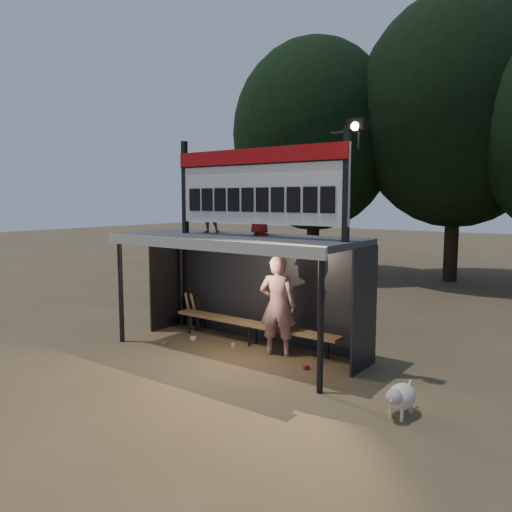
{
  "coord_description": "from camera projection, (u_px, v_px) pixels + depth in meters",
  "views": [
    {
      "loc": [
        6.07,
        -7.57,
        3.04
      ],
      "look_at": [
        0.2,
        0.4,
        1.9
      ],
      "focal_mm": 35.0,
      "sensor_mm": 36.0,
      "label": 1
    }
  ],
  "objects": [
    {
      "name": "litter",
      "position": [
        215.0,
        343.0,
        10.41
      ],
      "size": [
        3.73,
        1.41,
        0.08
      ],
      "color": "#B3231E",
      "rests_on": "ground"
    },
    {
      "name": "dugout_shelter",
      "position": [
        243.0,
        259.0,
        9.96
      ],
      "size": [
        5.1,
        2.08,
        2.32
      ],
      "color": "#3B3B3D",
      "rests_on": "ground"
    },
    {
      "name": "tree_mid",
      "position": [
        457.0,
        111.0,
        17.89
      ],
      "size": [
        7.22,
        7.22,
        10.36
      ],
      "color": "black",
      "rests_on": "ground"
    },
    {
      "name": "child_b",
      "position": [
        260.0,
        207.0,
        9.81
      ],
      "size": [
        0.65,
        0.6,
        1.12
      ],
      "primitive_type": "imported",
      "rotation": [
        0.0,
        0.0,
        2.53
      ],
      "color": "#B0211B",
      "rests_on": "dugout_shelter"
    },
    {
      "name": "child_a",
      "position": [
        209.0,
        211.0,
        10.58
      ],
      "size": [
        0.57,
        0.57,
        0.94
      ],
      "primitive_type": "imported",
      "rotation": [
        0.0,
        0.0,
        3.92
      ],
      "color": "slate",
      "rests_on": "dugout_shelter"
    },
    {
      "name": "ground",
      "position": [
        236.0,
        351.0,
        9.98
      ],
      "size": [
        80.0,
        80.0,
        0.0
      ],
      "primitive_type": "plane",
      "color": "brown",
      "rests_on": "ground"
    },
    {
      "name": "bench",
      "position": [
        253.0,
        325.0,
        10.37
      ],
      "size": [
        4.0,
        0.35,
        0.48
      ],
      "color": "olive",
      "rests_on": "ground"
    },
    {
      "name": "bats",
      "position": [
        195.0,
        310.0,
        11.7
      ],
      "size": [
        0.47,
        0.33,
        0.84
      ],
      "color": "olive",
      "rests_on": "ground"
    },
    {
      "name": "player",
      "position": [
        278.0,
        306.0,
        9.65
      ],
      "size": [
        0.84,
        0.69,
        1.96
      ],
      "primitive_type": "imported",
      "rotation": [
        0.0,
        0.0,
        3.5
      ],
      "color": "silver",
      "rests_on": "ground"
    },
    {
      "name": "scoreboard_assembly",
      "position": [
        258.0,
        183.0,
        9.26
      ],
      "size": [
        4.1,
        0.27,
        1.99
      ],
      "color": "black",
      "rests_on": "dugout_shelter"
    },
    {
      "name": "dog",
      "position": [
        400.0,
        397.0,
        6.97
      ],
      "size": [
        0.36,
        0.81,
        0.49
      ],
      "color": "white",
      "rests_on": "ground"
    },
    {
      "name": "tree_left",
      "position": [
        314.0,
        136.0,
        19.71
      ],
      "size": [
        6.46,
        6.46,
        9.27
      ],
      "color": "black",
      "rests_on": "ground"
    }
  ]
}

